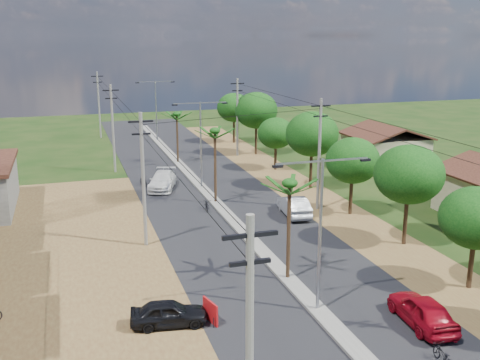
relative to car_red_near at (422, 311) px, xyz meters
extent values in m
plane|color=black|center=(-4.24, 2.81, -0.75)|extent=(160.00, 160.00, 0.00)
cube|color=black|center=(-4.24, 17.81, -0.73)|extent=(12.00, 110.00, 0.04)
cube|color=#605E56|center=(-4.24, 20.81, -0.66)|extent=(1.00, 90.00, 0.18)
cube|color=brown|center=(-19.24, 10.81, -0.74)|extent=(18.00, 46.00, 0.04)
cube|color=brown|center=(4.26, 17.81, -0.74)|extent=(5.00, 90.00, 0.03)
cube|color=gray|center=(16.76, 30.81, 0.90)|extent=(7.00, 7.00, 3.30)
cylinder|color=black|center=(5.06, 2.81, 1.17)|extent=(0.28, 0.28, 3.85)
ellipsoid|color=#08320B|center=(5.06, 2.81, 3.37)|extent=(4.00, 4.00, 3.40)
cylinder|color=black|center=(5.46, 9.81, 1.52)|extent=(0.28, 0.28, 4.55)
ellipsoid|color=#08320B|center=(5.46, 9.81, 4.12)|extent=(4.60, 4.60, 3.91)
cylinder|color=black|center=(5.16, 16.81, 1.28)|extent=(0.28, 0.28, 4.06)
ellipsoid|color=#08320B|center=(5.16, 16.81, 3.60)|extent=(4.20, 4.20, 3.57)
cylinder|color=black|center=(5.36, 24.81, 1.63)|extent=(0.28, 0.28, 4.76)
ellipsoid|color=#08320B|center=(5.36, 24.81, 4.35)|extent=(4.80, 4.80, 4.08)
cylinder|color=black|center=(4.96, 32.81, 1.07)|extent=(0.28, 0.28, 3.64)
ellipsoid|color=#08320B|center=(4.96, 32.81, 3.15)|extent=(3.80, 3.80, 3.23)
cylinder|color=black|center=(5.56, 40.81, 1.70)|extent=(0.28, 0.28, 4.90)
ellipsoid|color=#08320B|center=(5.56, 40.81, 4.50)|extent=(5.00, 5.00, 4.25)
cylinder|color=black|center=(5.26, 48.81, 1.42)|extent=(0.28, 0.28, 4.34)
ellipsoid|color=#08320B|center=(5.26, 48.81, 3.90)|extent=(4.40, 4.40, 3.74)
cylinder|color=black|center=(-4.24, 6.81, 2.15)|extent=(0.22, 0.22, 5.80)
cylinder|color=black|center=(-4.24, 22.81, 2.35)|extent=(0.22, 0.22, 6.20)
cylinder|color=black|center=(-4.24, 38.81, 2.00)|extent=(0.22, 0.22, 5.50)
cylinder|color=gray|center=(-4.24, 2.81, 3.25)|extent=(0.16, 0.16, 8.00)
cube|color=gray|center=(-3.04, 2.81, 7.15)|extent=(2.40, 0.08, 0.08)
cube|color=gray|center=(-5.44, 2.81, 7.15)|extent=(2.40, 0.08, 0.08)
cube|color=black|center=(-1.94, 2.81, 7.05)|extent=(0.50, 0.18, 0.12)
cube|color=black|center=(-6.54, 2.81, 7.05)|extent=(0.50, 0.18, 0.12)
cylinder|color=gray|center=(-4.24, 27.81, 3.25)|extent=(0.16, 0.16, 8.00)
cube|color=gray|center=(-3.04, 27.81, 7.15)|extent=(2.40, 0.08, 0.08)
cube|color=gray|center=(-5.44, 27.81, 7.15)|extent=(2.40, 0.08, 0.08)
cube|color=black|center=(-1.94, 27.81, 7.05)|extent=(0.50, 0.18, 0.12)
cube|color=black|center=(-6.54, 27.81, 7.05)|extent=(0.50, 0.18, 0.12)
cylinder|color=gray|center=(-4.24, 52.81, 3.25)|extent=(0.16, 0.16, 8.00)
cube|color=gray|center=(-3.04, 52.81, 7.15)|extent=(2.40, 0.08, 0.08)
cube|color=gray|center=(-5.44, 52.81, 7.15)|extent=(2.40, 0.08, 0.08)
cube|color=black|center=(-1.94, 52.81, 7.05)|extent=(0.50, 0.18, 0.12)
cube|color=black|center=(-6.54, 52.81, 7.05)|extent=(0.50, 0.18, 0.12)
cube|color=black|center=(-11.24, -7.19, 7.65)|extent=(1.60, 0.12, 0.12)
cube|color=black|center=(-11.24, -7.19, 6.85)|extent=(1.20, 0.12, 0.12)
cylinder|color=#605E56|center=(-11.24, 14.81, 3.75)|extent=(0.24, 0.24, 9.00)
cube|color=black|center=(-11.24, 14.81, 7.65)|extent=(1.60, 0.12, 0.12)
cube|color=black|center=(-11.24, 14.81, 6.85)|extent=(1.20, 0.12, 0.12)
cylinder|color=#605E56|center=(-11.24, 36.81, 3.75)|extent=(0.24, 0.24, 9.00)
cube|color=black|center=(-11.24, 36.81, 7.65)|extent=(1.60, 0.12, 0.12)
cube|color=black|center=(-11.24, 36.81, 6.85)|extent=(1.20, 0.12, 0.12)
cylinder|color=#605E56|center=(-11.24, 57.81, 3.75)|extent=(0.24, 0.24, 9.00)
cube|color=black|center=(-11.24, 57.81, 7.65)|extent=(1.60, 0.12, 0.12)
cube|color=black|center=(-11.24, 57.81, 6.85)|extent=(1.20, 0.12, 0.12)
cylinder|color=#605E56|center=(3.26, 18.81, 3.75)|extent=(0.24, 0.24, 9.00)
cube|color=black|center=(3.26, 18.81, 7.65)|extent=(1.60, 0.12, 0.12)
cube|color=black|center=(3.26, 18.81, 6.85)|extent=(1.20, 0.12, 0.12)
cylinder|color=#605E56|center=(3.26, 40.81, 3.75)|extent=(0.24, 0.24, 9.00)
cube|color=black|center=(3.26, 40.81, 7.65)|extent=(1.60, 0.12, 0.12)
cube|color=black|center=(3.26, 40.81, 6.85)|extent=(1.20, 0.12, 0.12)
imported|color=maroon|center=(0.00, 0.00, 0.00)|extent=(2.12, 4.55, 1.51)
imported|color=#A0A3A8|center=(0.76, 17.80, 0.01)|extent=(2.11, 4.80, 1.53)
imported|color=beige|center=(-7.70, 28.74, 0.01)|extent=(3.69, 5.66, 1.52)
imported|color=black|center=(-11.74, 3.65, -0.12)|extent=(3.89, 2.01, 1.27)
imported|color=black|center=(-1.17, -3.24, -0.34)|extent=(0.66, 1.62, 0.83)
imported|color=black|center=(-5.44, 21.10, -0.28)|extent=(0.94, 1.90, 0.95)
imported|color=black|center=(-9.24, 30.29, -0.27)|extent=(0.88, 1.66, 0.96)
cube|color=#9D0E11|center=(-9.74, 3.36, -0.18)|extent=(0.43, 1.36, 1.15)
cylinder|color=black|center=(-9.74, 2.72, -0.47)|extent=(0.04, 0.04, 0.57)
cylinder|color=black|center=(-9.74, 3.99, -0.47)|extent=(0.04, 0.04, 0.57)
camera|label=1|loc=(-15.86, -20.94, 12.95)|focal=42.00mm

